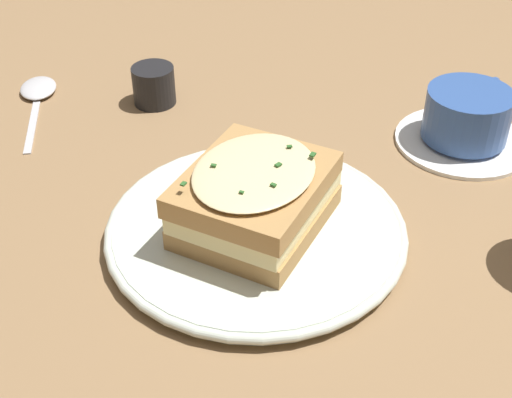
{
  "coord_description": "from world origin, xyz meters",
  "views": [
    {
      "loc": [
        0.06,
        -0.49,
        0.41
      ],
      "look_at": [
        -0.02,
        -0.02,
        0.04
      ],
      "focal_mm": 50.0,
      "sensor_mm": 36.0,
      "label": 1
    }
  ],
  "objects": [
    {
      "name": "ground_plane",
      "position": [
        0.0,
        0.0,
        0.0
      ],
      "size": [
        2.4,
        2.4,
        0.0
      ],
      "primitive_type": "plane",
      "color": "olive"
    },
    {
      "name": "condiment_pot",
      "position": [
        -0.17,
        0.2,
        0.02
      ],
      "size": [
        0.05,
        0.05,
        0.04
      ],
      "primitive_type": "cylinder",
      "color": "black",
      "rests_on": "ground_plane"
    },
    {
      "name": "spoon",
      "position": [
        -0.31,
        0.19,
        0.0
      ],
      "size": [
        0.07,
        0.16,
        0.01
      ],
      "rotation": [
        0.0,
        0.0,
        0.31
      ],
      "color": "silver",
      "rests_on": "ground_plane"
    },
    {
      "name": "dinner_plate",
      "position": [
        -0.02,
        -0.02,
        0.01
      ],
      "size": [
        0.26,
        0.26,
        0.02
      ],
      "color": "silver",
      "rests_on": "ground_plane"
    },
    {
      "name": "sandwich",
      "position": [
        -0.02,
        -0.02,
        0.05
      ],
      "size": [
        0.14,
        0.16,
        0.07
      ],
      "rotation": [
        0.0,
        0.0,
        1.26
      ],
      "color": "#B2844C",
      "rests_on": "dinner_plate"
    },
    {
      "name": "teacup_with_saucer",
      "position": [
        0.17,
        0.17,
        0.03
      ],
      "size": [
        0.14,
        0.14,
        0.06
      ],
      "rotation": [
        0.0,
        0.0,
        1.04
      ],
      "color": "white",
      "rests_on": "ground_plane"
    }
  ]
}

